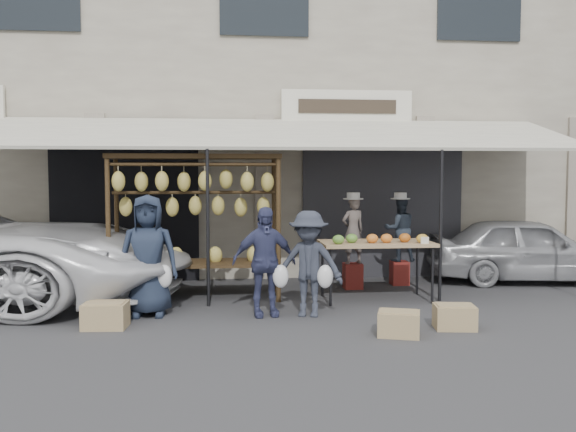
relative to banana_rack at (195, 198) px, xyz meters
name	(u,v)px	position (x,y,z in m)	size (l,w,h in m)	color
ground_plane	(284,323)	(1.20, -1.70, -1.57)	(90.00, 90.00, 0.00)	#2D2D30
shophouse	(255,98)	(1.20, 4.79, 2.08)	(24.00, 6.15, 7.30)	#B3AC96
awning	(270,135)	(1.21, 0.58, 1.00)	(10.00, 2.35, 2.92)	beige
banana_rack	(195,198)	(0.00, 0.00, 0.00)	(2.60, 0.90, 2.24)	black
produce_table	(377,244)	(2.75, -0.40, -0.70)	(1.70, 0.90, 1.04)	tan
vendor_left	(353,230)	(2.60, 0.62, -0.58)	(0.41, 0.27, 1.12)	#605651
vendor_right	(400,229)	(3.49, 0.90, -0.60)	(0.55, 0.42, 1.12)	#27303C
customer_left	(148,256)	(-0.61, -1.09, -0.74)	(0.81, 0.53, 1.66)	#1E273A
customer_mid	(264,261)	(0.97, -1.26, -0.82)	(0.88, 0.37, 1.50)	#373C63
customer_right	(309,264)	(1.57, -1.35, -0.85)	(0.93, 0.54, 1.44)	#2D313E
stool_left	(353,276)	(2.60, 0.62, -1.36)	(0.30, 0.30, 0.42)	maroon
stool_right	(399,273)	(3.49, 0.90, -1.36)	(0.29, 0.29, 0.41)	maroon
crate_near_a	(399,324)	(2.50, -2.51, -1.42)	(0.49, 0.37, 0.29)	tan
crate_near_b	(455,317)	(3.29, -2.25, -1.42)	(0.50, 0.38, 0.30)	tan
crate_far	(106,315)	(-1.07, -1.73, -1.41)	(0.54, 0.41, 0.32)	tan
sedan	(528,249)	(5.84, 0.91, -0.98)	(1.39, 3.45, 1.17)	#9FA0A4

